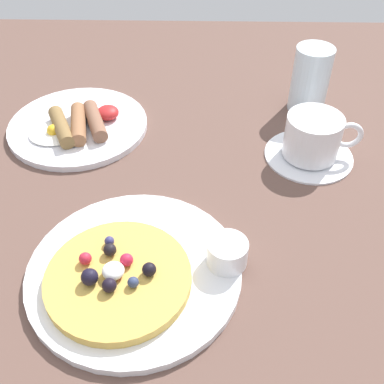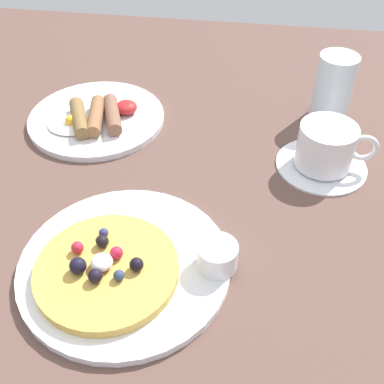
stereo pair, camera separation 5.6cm
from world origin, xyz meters
name	(u,v)px [view 2 (the right image)]	position (x,y,z in m)	size (l,w,h in m)	color
ground_plane	(174,227)	(0.00, 0.00, -0.01)	(2.09, 1.28, 0.03)	brown
pancake_plate	(125,265)	(-0.04, -0.09, 0.01)	(0.25, 0.25, 0.01)	white
pancake_with_berries	(106,269)	(-0.06, -0.11, 0.02)	(0.16, 0.16, 0.03)	gold
syrup_ramekin	(217,256)	(0.06, -0.07, 0.03)	(0.05, 0.05, 0.03)	white
breakfast_plate	(97,118)	(-0.17, 0.21, 0.01)	(0.22, 0.22, 0.01)	white
fried_breakfast	(95,116)	(-0.16, 0.19, 0.02)	(0.14, 0.11, 0.03)	brown
coffee_saucer	(321,165)	(0.20, 0.14, 0.00)	(0.13, 0.13, 0.01)	white
coffee_cup	(327,145)	(0.20, 0.14, 0.04)	(0.11, 0.08, 0.06)	white
water_glass	(333,88)	(0.21, 0.28, 0.05)	(0.06, 0.06, 0.11)	silver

